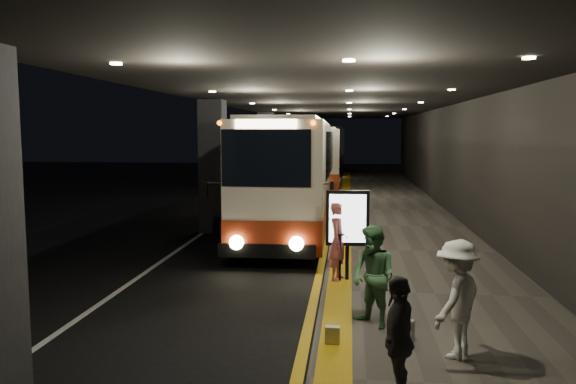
# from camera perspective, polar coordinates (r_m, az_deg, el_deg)

# --- Properties ---
(ground) EXTENTS (90.00, 90.00, 0.00)m
(ground) POSITION_cam_1_polar(r_m,az_deg,el_deg) (14.99, -5.59, -6.82)
(ground) COLOR black
(lane_line_white) EXTENTS (0.12, 50.00, 0.01)m
(lane_line_white) POSITION_cam_1_polar(r_m,az_deg,el_deg) (20.17, -7.69, -3.48)
(lane_line_white) COLOR silver
(lane_line_white) RESTS_ON ground
(kerb_stripe_yellow) EXTENTS (0.18, 50.00, 0.01)m
(kerb_stripe_yellow) POSITION_cam_1_polar(r_m,az_deg,el_deg) (19.59, 4.20, -3.72)
(kerb_stripe_yellow) COLOR gold
(kerb_stripe_yellow) RESTS_ON ground
(sidewalk) EXTENTS (4.50, 50.00, 0.15)m
(sidewalk) POSITION_cam_1_polar(r_m,az_deg,el_deg) (19.65, 11.22, -3.59)
(sidewalk) COLOR #514C44
(sidewalk) RESTS_ON ground
(tactile_strip) EXTENTS (0.50, 50.00, 0.01)m
(tactile_strip) POSITION_cam_1_polar(r_m,az_deg,el_deg) (19.56, 5.67, -3.30)
(tactile_strip) COLOR gold
(tactile_strip) RESTS_ON sidewalk
(terminal_wall) EXTENTS (0.10, 50.00, 6.00)m
(terminal_wall) POSITION_cam_1_polar(r_m,az_deg,el_deg) (19.70, 17.96, 4.81)
(terminal_wall) COLOR black
(terminal_wall) RESTS_ON ground
(support_columns) EXTENTS (0.80, 24.80, 4.40)m
(support_columns) POSITION_cam_1_polar(r_m,az_deg,el_deg) (18.88, -7.63, 2.58)
(support_columns) COLOR black
(support_columns) RESTS_ON ground
(canopy) EXTENTS (9.00, 50.00, 0.40)m
(canopy) POSITION_cam_1_polar(r_m,az_deg,el_deg) (19.34, 4.76, 9.81)
(canopy) COLOR black
(canopy) RESTS_ON support_columns
(coach_main) EXTENTS (2.66, 11.79, 3.65)m
(coach_main) POSITION_cam_1_polar(r_m,az_deg,el_deg) (18.94, 0.35, 1.29)
(coach_main) COLOR beige
(coach_main) RESTS_ON ground
(coach_second) EXTENTS (2.95, 11.24, 3.49)m
(coach_second) POSITION_cam_1_polar(r_m,az_deg,el_deg) (34.03, 2.93, 3.31)
(coach_second) COLOR beige
(coach_second) RESTS_ON ground
(coach_third) EXTENTS (3.19, 11.94, 3.71)m
(coach_third) POSITION_cam_1_polar(r_m,az_deg,el_deg) (46.86, 3.72, 4.20)
(coach_third) COLOR beige
(coach_third) RESTS_ON ground
(passenger_boarding) EXTENTS (0.54, 0.70, 1.72)m
(passenger_boarding) POSITION_cam_1_polar(r_m,az_deg,el_deg) (12.20, 5.10, -4.98)
(passenger_boarding) COLOR #A7504E
(passenger_boarding) RESTS_ON sidewalk
(passenger_waiting_green) EXTENTS (0.93, 0.94, 1.68)m
(passenger_waiting_green) POSITION_cam_1_polar(r_m,az_deg,el_deg) (9.41, 8.68, -8.49)
(passenger_waiting_green) COLOR #3E7045
(passenger_waiting_green) RESTS_ON sidewalk
(passenger_waiting_white) EXTENTS (1.05, 1.19, 1.69)m
(passenger_waiting_white) POSITION_cam_1_polar(r_m,az_deg,el_deg) (8.44, 16.80, -10.35)
(passenger_waiting_white) COLOR white
(passenger_waiting_white) RESTS_ON sidewalk
(passenger_waiting_grey) EXTENTS (0.65, 0.99, 1.55)m
(passenger_waiting_grey) POSITION_cam_1_polar(r_m,az_deg,el_deg) (6.93, 11.17, -14.50)
(passenger_waiting_grey) COLOR #4B4A4F
(passenger_waiting_grey) RESTS_ON sidewalk
(bag_polka) EXTENTS (0.27, 0.18, 0.31)m
(bag_polka) POSITION_cam_1_polar(r_m,az_deg,el_deg) (9.14, 11.91, -13.48)
(bag_polka) COLOR black
(bag_polka) RESTS_ON sidewalk
(bag_plain) EXTENTS (0.22, 0.13, 0.27)m
(bag_plain) POSITION_cam_1_polar(r_m,az_deg,el_deg) (8.79, 4.53, -14.31)
(bag_plain) COLOR silver
(bag_plain) RESTS_ON sidewalk
(info_sign) EXTENTS (0.93, 0.14, 1.96)m
(info_sign) POSITION_cam_1_polar(r_m,az_deg,el_deg) (12.13, 6.07, -2.82)
(info_sign) COLOR black
(info_sign) RESTS_ON sidewalk
(stanchion_post) EXTENTS (0.05, 0.05, 1.02)m
(stanchion_post) POSITION_cam_1_polar(r_m,az_deg,el_deg) (12.15, 5.30, -6.70)
(stanchion_post) COLOR black
(stanchion_post) RESTS_ON sidewalk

